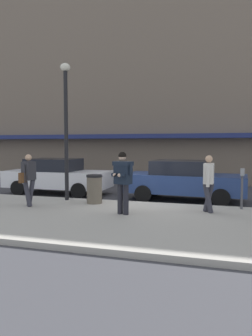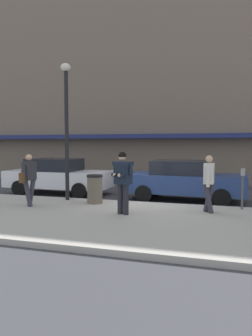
# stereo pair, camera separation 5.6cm
# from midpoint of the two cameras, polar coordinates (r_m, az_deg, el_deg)

# --- Properties ---
(ground_plane) EXTENTS (80.00, 80.00, 0.00)m
(ground_plane) POSITION_cam_midpoint_polar(r_m,az_deg,el_deg) (11.81, 3.33, -6.39)
(ground_plane) COLOR #3D3D42
(sidewalk) EXTENTS (32.00, 5.30, 0.14)m
(sidewalk) POSITION_cam_midpoint_polar(r_m,az_deg,el_deg) (8.86, 5.32, -9.50)
(sidewalk) COLOR #A8A399
(sidewalk) RESTS_ON ground
(curb_paint_line) EXTENTS (28.00, 0.12, 0.01)m
(curb_paint_line) POSITION_cam_midpoint_polar(r_m,az_deg,el_deg) (11.67, 8.19, -6.54)
(curb_paint_line) COLOR silver
(curb_paint_line) RESTS_ON ground
(storefront_facade) EXTENTS (28.00, 4.70, 12.97)m
(storefront_facade) POSITION_cam_midpoint_polar(r_m,az_deg,el_deg) (20.32, 12.14, 16.31)
(storefront_facade) COLOR #756656
(storefront_facade) RESTS_ON ground
(parked_sedan_near) EXTENTS (4.51, 1.94, 1.54)m
(parked_sedan_near) POSITION_cam_midpoint_polar(r_m,az_deg,el_deg) (14.47, -12.02, -1.37)
(parked_sedan_near) COLOR silver
(parked_sedan_near) RESTS_ON ground
(parked_sedan_mid) EXTENTS (4.59, 2.10, 1.54)m
(parked_sedan_mid) POSITION_cam_midpoint_polar(r_m,az_deg,el_deg) (12.70, 9.90, -2.10)
(parked_sedan_mid) COLOR navy
(parked_sedan_mid) RESTS_ON ground
(man_texting_on_phone) EXTENTS (0.63, 0.64, 1.81)m
(man_texting_on_phone) POSITION_cam_midpoint_polar(r_m,az_deg,el_deg) (9.38, -0.74, -1.40)
(man_texting_on_phone) COLOR #23232B
(man_texting_on_phone) RESTS_ON sidewalk
(pedestrian_in_light_coat) EXTENTS (0.34, 0.60, 1.70)m
(pedestrian_in_light_coat) POSITION_cam_midpoint_polar(r_m,az_deg,el_deg) (9.96, 14.03, -2.04)
(pedestrian_in_light_coat) COLOR #33333D
(pedestrian_in_light_coat) RESTS_ON sidewalk
(pedestrian_with_bag) EXTENTS (0.35, 0.72, 1.70)m
(pedestrian_with_bag) POSITION_cam_midpoint_polar(r_m,az_deg,el_deg) (11.10, -16.78, -1.47)
(pedestrian_with_bag) COLOR #33333D
(pedestrian_with_bag) RESTS_ON sidewalk
(street_lamp_post) EXTENTS (0.36, 0.36, 4.88)m
(street_lamp_post) POSITION_cam_midpoint_polar(r_m,az_deg,el_deg) (12.02, -10.56, 8.76)
(street_lamp_post) COLOR black
(street_lamp_post) RESTS_ON sidewalk
(parking_meter) EXTENTS (0.12, 0.18, 1.27)m
(parking_meter) POSITION_cam_midpoint_polar(r_m,az_deg,el_deg) (10.77, 19.42, -2.42)
(parking_meter) COLOR #4C4C51
(parking_meter) RESTS_ON sidewalk
(trash_bin) EXTENTS (0.55, 0.55, 0.98)m
(trash_bin) POSITION_cam_midpoint_polar(r_m,az_deg,el_deg) (11.28, -5.67, -3.64)
(trash_bin) COLOR #665B4C
(trash_bin) RESTS_ON sidewalk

